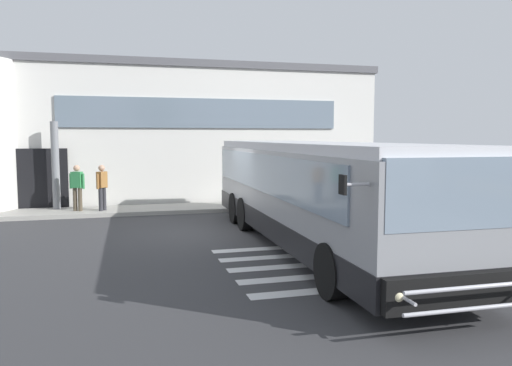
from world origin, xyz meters
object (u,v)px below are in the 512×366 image
(entry_support_column, at_px, (55,165))
(bus_main_foreground, at_px, (313,196))
(passenger_near_column, at_px, (77,186))
(passenger_by_doorway, at_px, (102,185))

(entry_support_column, distance_m, bus_main_foreground, 10.62)
(bus_main_foreground, height_order, passenger_near_column, bus_main_foreground)
(entry_support_column, relative_size, passenger_by_doorway, 1.94)
(entry_support_column, bearing_deg, bus_main_foreground, -48.00)
(bus_main_foreground, xyz_separation_m, passenger_by_doorway, (-5.43, 6.99, -0.26))
(passenger_by_doorway, bearing_deg, passenger_near_column, 170.87)
(entry_support_column, distance_m, passenger_near_column, 1.31)
(bus_main_foreground, height_order, passenger_by_doorway, bus_main_foreground)
(passenger_by_doorway, bearing_deg, entry_support_column, 151.61)
(passenger_near_column, height_order, passenger_by_doorway, same)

